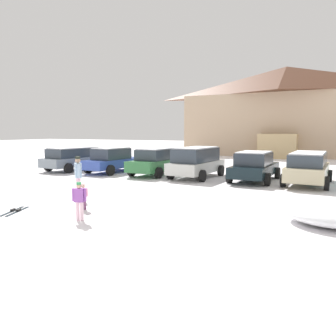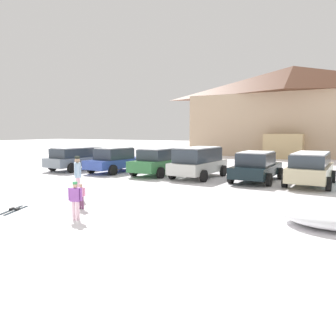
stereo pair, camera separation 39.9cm
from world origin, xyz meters
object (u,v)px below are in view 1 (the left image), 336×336
Objects in this scene: skier_child_in_purple_jacket at (79,199)px; skier_child_in_pink_snowsuit at (83,195)px; pair_of_skis at (15,211)px; plowed_snow_pile at (336,214)px; parked_silver_wagon at (197,161)px; parked_grey_wagon at (74,158)px; ski_lodge at (285,111)px; parked_blue_hatchback at (113,160)px; parked_beige_suv at (308,167)px; parked_black_sedan at (254,166)px; skier_adult_in_blue_parka at (78,174)px; parked_green_coupe at (156,161)px.

skier_child_in_pink_snowsuit is at bearing 125.32° from skier_child_in_purple_jacket.
pair_of_skis is 9.99m from plowed_snow_pile.
parked_grey_wagon is at bearing -178.96° from parked_silver_wagon.
ski_lodge is at bearing 61.81° from parked_grey_wagon.
plowed_snow_pile reaches higher than pair_of_skis.
parked_blue_hatchback is at bearing 150.13° from plowed_snow_pile.
skier_child_in_purple_jacket is at bearing -119.75° from parked_beige_suv.
parked_grey_wagon is at bearing 121.87° from pair_of_skis.
parked_silver_wagon is 8.96m from skier_child_in_pink_snowsuit.
parked_black_sedan is 1.63× the size of plowed_snow_pile.
ski_lodge is 24.02× the size of skier_child_in_pink_snowsuit.
pair_of_skis is (-5.89, -10.25, -0.78)m from parked_black_sedan.
parked_silver_wagon is at bearing -96.78° from ski_lodge.
skier_adult_in_blue_parka is at bearing -137.15° from parked_beige_suv.
parked_green_coupe is at bearing 177.32° from parked_silver_wagon.
parked_grey_wagon reaches higher than pair_of_skis.
pair_of_skis is at bearing -163.64° from plowed_snow_pile.
parked_blue_hatchback is 3.96× the size of skier_child_in_purple_jacket.
skier_adult_in_blue_parka reaches higher than pair_of_skis.
skier_child_in_purple_jacket is at bearing -48.10° from parked_grey_wagon.
plowed_snow_pile is at bearing 0.75° from skier_adult_in_blue_parka.
skier_adult_in_blue_parka reaches higher than skier_child_in_pink_snowsuit.
skier_child_in_purple_jacket is at bearing -75.07° from parked_green_coupe.
skier_child_in_purple_jacket is (0.06, -10.07, -0.28)m from parked_silver_wagon.
parked_silver_wagon reaches higher than skier_adult_in_blue_parka.
parked_grey_wagon is 1.03× the size of parked_blue_hatchback.
ski_lodge is 24.30m from parked_grey_wagon.
skier_adult_in_blue_parka is (-2.25, -7.42, 0.00)m from parked_silver_wagon.
parked_blue_hatchback is at bearing 119.42° from skier_child_in_pink_snowsuit.
pair_of_skis is at bearing -72.74° from parked_blue_hatchback.
ski_lodge is 22.89m from parked_blue_hatchback.
parked_green_coupe reaches higher than plowed_snow_pile.
ski_lodge is 4.52× the size of parked_grey_wagon.
skier_adult_in_blue_parka is (3.54, -7.43, 0.13)m from parked_blue_hatchback.
skier_child_in_purple_jacket is (-2.43, -31.03, -4.24)m from ski_lodge.
skier_child_in_pink_snowsuit is (-4.00, -9.05, -0.30)m from parked_black_sedan.
parked_black_sedan is 9.90m from skier_child_in_pink_snowsuit.
skier_child_in_purple_jacket is at bearing -94.47° from ski_lodge.
skier_adult_in_blue_parka is 2.16m from skier_child_in_pink_snowsuit.
parked_silver_wagon is at bearing -177.62° from parked_black_sedan.
parked_grey_wagon is at bearing -178.88° from parked_beige_suv.
parked_green_coupe is 10.55m from skier_child_in_purple_jacket.
parked_silver_wagon is (8.83, 0.16, 0.08)m from parked_grey_wagon.
parked_blue_hatchback is 2.76× the size of skier_adult_in_blue_parka.
ski_lodge is 4.55× the size of parked_beige_suv.
parked_beige_suv is (3.40, -20.83, -4.02)m from ski_lodge.
parked_silver_wagon is 2.69× the size of skier_adult_in_blue_parka.
ski_lodge is 21.24m from parked_black_sedan.
parked_blue_hatchback is at bearing 3.14° from parked_grey_wagon.
ski_lodge is at bearing 85.53° from skier_child_in_purple_jacket.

